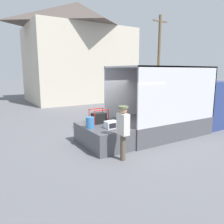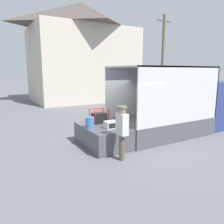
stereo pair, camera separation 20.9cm
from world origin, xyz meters
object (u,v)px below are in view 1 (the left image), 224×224
at_px(box_truck, 186,110).
at_px(worker_person, 123,127).
at_px(microwave, 111,125).
at_px(utility_pole, 159,57).
at_px(orange_bucket, 90,123).
at_px(portable_generator, 99,118).

height_order(box_truck, worker_person, box_truck).
relative_size(microwave, worker_person, 0.25).
bearing_deg(utility_pole, microwave, -139.23).
bearing_deg(utility_pole, box_truck, -126.45).
bearing_deg(worker_person, orange_bucket, 104.99).
relative_size(box_truck, microwave, 15.17).
height_order(portable_generator, utility_pole, utility_pole).
height_order(portable_generator, worker_person, worker_person).
height_order(microwave, orange_bucket, orange_bucket).
bearing_deg(worker_person, box_truck, 18.01).
bearing_deg(microwave, worker_person, -101.59).
relative_size(box_truck, worker_person, 3.72).
xyz_separation_m(portable_generator, worker_person, (-0.23, -2.07, 0.10)).
xyz_separation_m(microwave, worker_person, (-0.23, -1.12, 0.18)).
xyz_separation_m(portable_generator, utility_pole, (11.99, 9.39, 3.33)).
xyz_separation_m(box_truck, microwave, (-4.71, -0.48, -0.06)).
bearing_deg(portable_generator, utility_pole, 38.07).
bearing_deg(orange_bucket, box_truck, 0.31).
distance_m(microwave, orange_bucket, 0.80).
bearing_deg(microwave, portable_generator, 90.14).
distance_m(microwave, utility_pole, 16.19).
distance_m(portable_generator, worker_person, 2.08).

